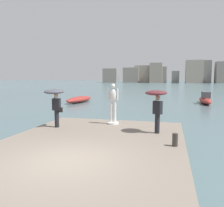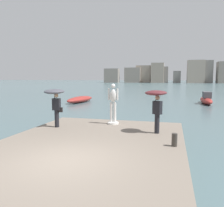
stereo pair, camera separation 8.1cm
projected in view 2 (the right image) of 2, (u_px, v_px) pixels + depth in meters
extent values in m
plane|color=#4C666B|center=(156.00, 92.00, 45.59)|extent=(400.00, 400.00, 0.00)
cube|color=slate|center=(89.00, 148.00, 9.02)|extent=(7.27, 9.95, 0.40)
cylinder|color=white|center=(113.00, 123.00, 12.62)|extent=(0.60, 0.60, 0.10)
cylinder|color=white|center=(111.00, 112.00, 12.58)|extent=(0.15, 0.15, 1.10)
cylinder|color=white|center=(115.00, 112.00, 12.53)|extent=(0.15, 0.15, 1.10)
ellipsoid|color=white|center=(113.00, 96.00, 12.45)|extent=(0.38, 0.26, 0.70)
sphere|color=white|center=(113.00, 86.00, 12.39)|extent=(0.24, 0.24, 0.24)
cylinder|color=white|center=(109.00, 94.00, 12.50)|extent=(0.10, 0.10, 0.62)
cylinder|color=white|center=(117.00, 94.00, 12.38)|extent=(0.10, 0.10, 0.62)
cylinder|color=black|center=(57.00, 119.00, 11.78)|extent=(0.22, 0.22, 0.88)
cube|color=black|center=(56.00, 104.00, 11.70)|extent=(0.39, 0.25, 0.60)
sphere|color=tan|center=(56.00, 96.00, 11.65)|extent=(0.21, 0.21, 0.21)
cylinder|color=#262626|center=(54.00, 98.00, 11.73)|extent=(0.02, 0.02, 0.53)
ellipsoid|color=#4C4C56|center=(54.00, 92.00, 11.69)|extent=(1.06, 1.07, 0.28)
cube|color=black|center=(61.00, 110.00, 11.70)|extent=(0.18, 0.11, 0.24)
cylinder|color=black|center=(157.00, 124.00, 10.48)|extent=(0.22, 0.22, 0.88)
cube|color=black|center=(157.00, 108.00, 10.39)|extent=(0.45, 0.39, 0.60)
sphere|color=#A87A5B|center=(158.00, 98.00, 10.35)|extent=(0.21, 0.21, 0.21)
cylinder|color=#262626|center=(156.00, 100.00, 10.47)|extent=(0.02, 0.02, 0.55)
ellipsoid|color=#5B2328|center=(156.00, 93.00, 10.43)|extent=(1.35, 1.35, 0.25)
cylinder|color=#38332D|center=(174.00, 140.00, 8.50)|extent=(0.21, 0.21, 0.48)
ellipsoid|color=#9E2D28|center=(206.00, 100.00, 25.95)|extent=(1.17, 5.18, 0.74)
cube|color=#4C4C51|center=(207.00, 95.00, 25.50)|extent=(0.82, 1.48, 0.68)
ellipsoid|color=#9E2D28|center=(80.00, 99.00, 27.40)|extent=(2.09, 5.53, 0.70)
cube|color=gray|center=(112.00, 76.00, 135.11)|extent=(8.38, 4.59, 8.16)
cube|color=gray|center=(133.00, 75.00, 135.77)|extent=(9.23, 4.51, 8.73)
cube|color=gray|center=(144.00, 74.00, 137.44)|extent=(8.45, 6.64, 10.00)
cube|color=gray|center=(158.00, 73.00, 131.22)|extent=(7.00, 7.20, 11.16)
cube|color=gray|center=(163.00, 75.00, 134.10)|extent=(5.64, 7.24, 9.14)
cube|color=gray|center=(177.00, 77.00, 130.85)|extent=(4.09, 5.88, 6.64)
cube|color=#A89989|center=(196.00, 72.00, 124.86)|extent=(8.86, 6.78, 12.26)
cube|color=gray|center=(206.00, 72.00, 124.05)|extent=(6.52, 4.45, 12.14)
cube|color=gray|center=(223.00, 72.00, 120.18)|extent=(5.25, 7.77, 11.15)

